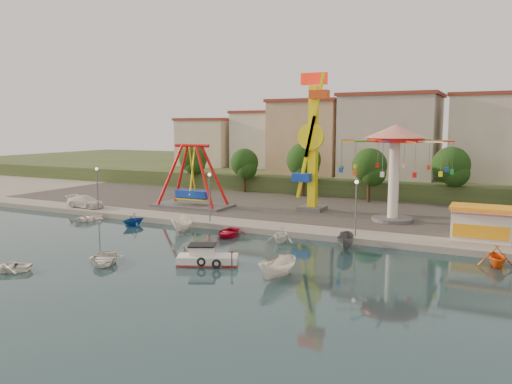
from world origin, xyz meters
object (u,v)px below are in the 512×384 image
Objects in this scene: wave_swinger at (395,151)px; van at (85,202)px; cabin_motorboat at (206,259)px; kamikaze_tower at (313,145)px; rowboat_a at (104,259)px; pirate_ship_ride at (192,177)px; skiff at (278,268)px.

wave_swinger reaches higher than van.
van is at bearing 127.80° from cabin_motorboat.
kamikaze_tower is 10.36m from wave_swinger.
pirate_ship_ride is at bearing 73.43° from rowboat_a.
skiff reaches higher than rowboat_a.
cabin_motorboat is 1.27× the size of rowboat_a.
cabin_motorboat is 8.10m from rowboat_a.
cabin_motorboat is (-0.11, -24.04, -8.15)m from kamikaze_tower.
pirate_ship_ride is 13.92m from van.
kamikaze_tower is 3.17× the size of van.
skiff is at bearing -33.25° from cabin_motorboat.
wave_swinger is 2.23× the size of van.
cabin_motorboat is at bearing -7.80° from rowboat_a.
cabin_motorboat reaches higher than skiff.
kamikaze_tower is 26.99m from skiff.
kamikaze_tower reaches higher than pirate_ship_ride.
cabin_motorboat is 0.97× the size of van.
kamikaze_tower is at bearing 166.63° from wave_swinger.
skiff is (6.49, -25.00, -7.84)m from kamikaze_tower.
rowboat_a is 14.12m from skiff.
kamikaze_tower is 4.19× the size of skiff.
van is (-26.58, 13.65, 0.91)m from cabin_motorboat.
van is (-11.86, -6.62, -3.04)m from pirate_ship_ride.
kamikaze_tower reaches higher than van.
skiff is (13.87, 2.61, 0.35)m from rowboat_a.
pirate_ship_ride is 15.87m from kamikaze_tower.
pirate_ship_ride is 2.50× the size of rowboat_a.
rowboat_a is (-7.27, -3.57, -0.03)m from cabin_motorboat.
kamikaze_tower is at bearing 64.73° from cabin_motorboat.
wave_swinger is at bearing -13.37° from kamikaze_tower.
cabin_motorboat is at bearing -54.01° from pirate_ship_ride.
pirate_ship_ride is at bearing -176.83° from wave_swinger.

